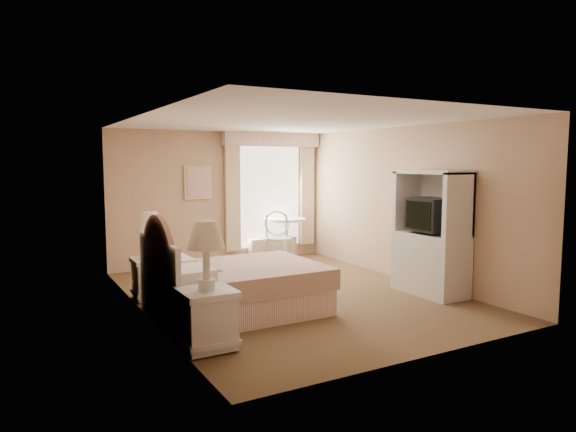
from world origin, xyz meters
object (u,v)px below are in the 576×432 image
nightstand_far (151,267)px  round_table (286,232)px  bed (232,287)px  cafe_chair (278,234)px  nightstand_near (207,302)px  armoire (431,243)px

nightstand_far → round_table: bearing=28.0°
bed → cafe_chair: (1.97, 2.43, 0.25)m
nightstand_near → round_table: nightstand_near is taller
nightstand_far → armoire: size_ratio=0.67×
cafe_chair → armoire: size_ratio=0.56×
bed → cafe_chair: 3.14m
nightstand_near → armoire: (3.65, 0.56, 0.26)m
cafe_chair → armoire: armoire is taller
bed → cafe_chair: bed is taller
nightstand_far → armoire: bearing=-24.9°
round_table → nightstand_far: bearing=-152.0°
round_table → cafe_chair: 0.57m
nightstand_near → round_table: bearing=51.7°
nightstand_near → cafe_chair: size_ratio=1.29×
nightstand_near → cafe_chair: bearing=52.4°
bed → round_table: (2.36, 2.84, 0.21)m
nightstand_far → round_table: 3.49m
cafe_chair → nightstand_far: bearing=-144.0°
round_table → cafe_chair: size_ratio=0.81×
armoire → bed: bearing=170.4°
round_table → cafe_chair: cafe_chair is taller
cafe_chair → bed: bearing=-117.6°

